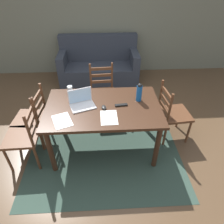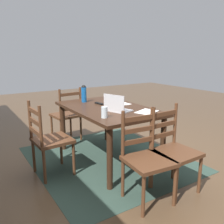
% 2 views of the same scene
% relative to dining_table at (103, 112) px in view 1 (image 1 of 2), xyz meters
% --- Properties ---
extents(ground_plane, '(14.00, 14.00, 0.00)m').
position_rel_dining_table_xyz_m(ground_plane, '(0.00, 0.00, -0.68)').
color(ground_plane, brown).
extents(area_rug, '(2.26, 2.04, 0.01)m').
position_rel_dining_table_xyz_m(area_rug, '(0.00, 0.00, -0.68)').
color(area_rug, '#2D4238').
rests_on(area_rug, ground).
extents(wall_back, '(8.00, 0.12, 2.70)m').
position_rel_dining_table_xyz_m(wall_back, '(0.00, 2.75, 0.67)').
color(wall_back, '#6B6D5B').
rests_on(wall_back, ground).
extents(dining_table, '(1.56, 0.97, 0.78)m').
position_rel_dining_table_xyz_m(dining_table, '(0.00, 0.00, 0.00)').
color(dining_table, '#382114').
rests_on(dining_table, ground).
extents(chair_left_near, '(0.45, 0.45, 0.95)m').
position_rel_dining_table_xyz_m(chair_left_near, '(-1.07, -0.19, -0.22)').
color(chair_left_near, '#56331E').
rests_on(chair_left_near, ground).
extents(chair_far_head, '(0.46, 0.46, 0.95)m').
position_rel_dining_table_xyz_m(chair_far_head, '(-0.00, 0.85, -0.22)').
color(chair_far_head, '#56331E').
rests_on(chair_far_head, ground).
extents(chair_left_far, '(0.48, 0.48, 0.95)m').
position_rel_dining_table_xyz_m(chair_left_far, '(-1.07, 0.19, -0.22)').
color(chair_left_far, '#56331E').
rests_on(chair_left_far, ground).
extents(chair_right_far, '(0.48, 0.48, 0.95)m').
position_rel_dining_table_xyz_m(chair_right_far, '(1.07, 0.19, -0.22)').
color(chair_right_far, '#56331E').
rests_on(chair_right_far, ground).
extents(couch, '(1.80, 0.80, 1.00)m').
position_rel_dining_table_xyz_m(couch, '(-0.06, 2.27, -0.33)').
color(couch, '#2D333D').
rests_on(couch, ground).
extents(laptop, '(0.38, 0.31, 0.23)m').
position_rel_dining_table_xyz_m(laptop, '(-0.29, 0.04, 0.15)').
color(laptop, silver).
rests_on(laptop, dining_table).
extents(water_bottle, '(0.08, 0.08, 0.26)m').
position_rel_dining_table_xyz_m(water_bottle, '(0.50, 0.12, 0.23)').
color(water_bottle, '#145199').
rests_on(water_bottle, dining_table).
extents(drinking_glass, '(0.07, 0.07, 0.13)m').
position_rel_dining_table_xyz_m(drinking_glass, '(-0.47, 0.33, 0.16)').
color(drinking_glass, silver).
rests_on(drinking_glass, dining_table).
extents(computer_mouse, '(0.07, 0.11, 0.03)m').
position_rel_dining_table_xyz_m(computer_mouse, '(0.01, -0.05, 0.11)').
color(computer_mouse, black).
rests_on(computer_mouse, dining_table).
extents(tv_remote, '(0.17, 0.06, 0.02)m').
position_rel_dining_table_xyz_m(tv_remote, '(0.25, -0.00, 0.11)').
color(tv_remote, black).
rests_on(tv_remote, dining_table).
extents(paper_stack_left, '(0.22, 0.30, 0.00)m').
position_rel_dining_table_xyz_m(paper_stack_left, '(0.07, -0.25, 0.10)').
color(paper_stack_left, white).
rests_on(paper_stack_left, dining_table).
extents(paper_stack_right, '(0.30, 0.35, 0.00)m').
position_rel_dining_table_xyz_m(paper_stack_right, '(-0.51, -0.28, 0.10)').
color(paper_stack_right, white).
rests_on(paper_stack_right, dining_table).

